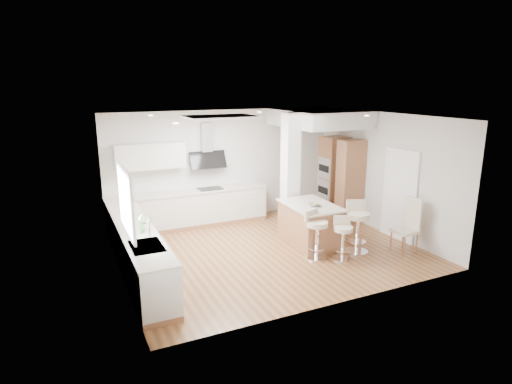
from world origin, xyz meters
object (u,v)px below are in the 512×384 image
peninsula (310,224)px  bar_stool_c (357,224)px  bar_stool_a (316,232)px  dining_chair (409,223)px  bar_stool_b (343,236)px

peninsula → bar_stool_c: 1.05m
bar_stool_a → dining_chair: 2.00m
bar_stool_b → dining_chair: size_ratio=0.75×
bar_stool_c → bar_stool_a: bearing=-162.0°
bar_stool_a → dining_chair: dining_chair is taller
peninsula → dining_chair: size_ratio=1.29×
bar_stool_a → bar_stool_b: (0.45, -0.27, -0.07)m
bar_stool_a → peninsula: bearing=47.6°
bar_stool_a → bar_stool_b: bearing=-49.5°
peninsula → bar_stool_b: peninsula is taller
dining_chair → bar_stool_c: bearing=152.0°
bar_stool_b → dining_chair: bearing=13.1°
bar_stool_a → bar_stool_c: bearing=-24.4°
peninsula → dining_chair: (1.60, -1.27, 0.17)m
peninsula → dining_chair: dining_chair is taller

